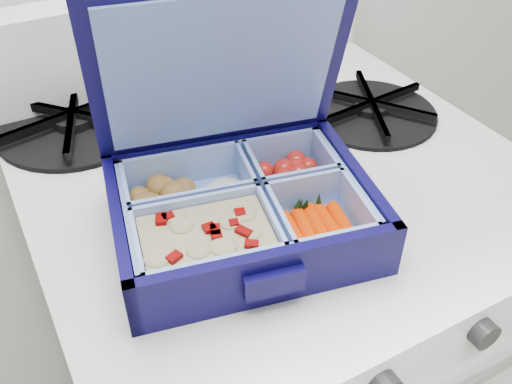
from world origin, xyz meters
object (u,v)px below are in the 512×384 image
stove (267,370)px  bento_box (242,211)px  burner_grate (371,107)px  fork (264,130)px

stove → bento_box: 0.45m
bento_box → burner_grate: (0.24, 0.12, -0.02)m
burner_grate → fork: burner_grate is taller
stove → fork: (0.02, 0.06, 0.41)m
stove → fork: size_ratio=4.40×
stove → bento_box: bearing=-133.2°
stove → fork: 0.41m
bento_box → fork: (0.11, 0.15, -0.03)m
burner_grate → fork: 0.14m
stove → fork: fork is taller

